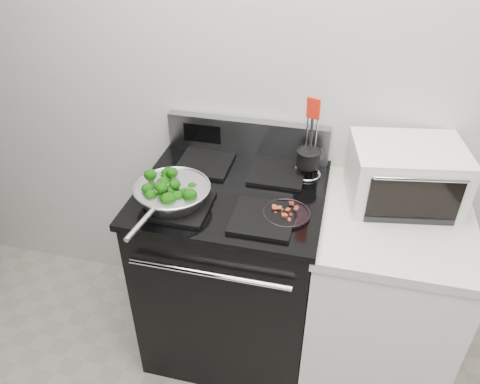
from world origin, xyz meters
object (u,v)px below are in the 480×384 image
(skillet, at_px, (172,193))
(utensil_holder, at_px, (308,162))
(bacon_plate, at_px, (286,211))
(gas_range, at_px, (233,268))
(toaster_oven, at_px, (405,174))

(skillet, height_order, utensil_holder, utensil_holder)
(skillet, bearing_deg, bacon_plate, 10.98)
(gas_range, height_order, skillet, gas_range)
(utensil_holder, bearing_deg, gas_range, -131.59)
(toaster_oven, bearing_deg, gas_range, -178.51)
(bacon_plate, bearing_deg, utensil_holder, 81.87)
(gas_range, height_order, utensil_holder, utensil_holder)
(bacon_plate, distance_m, utensil_holder, 0.32)
(skillet, distance_m, toaster_oven, 0.95)
(utensil_holder, relative_size, toaster_oven, 0.77)
(gas_range, bearing_deg, utensil_holder, 32.03)
(gas_range, distance_m, bacon_plate, 0.56)
(utensil_holder, xyz_separation_m, toaster_oven, (0.40, -0.05, 0.03))
(gas_range, relative_size, bacon_plate, 5.96)
(toaster_oven, bearing_deg, utensil_holder, 163.20)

